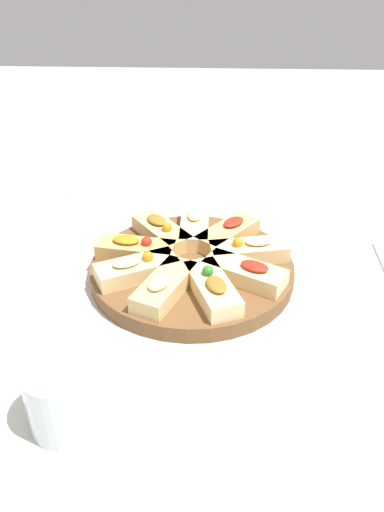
{
  "coord_description": "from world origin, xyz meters",
  "views": [
    {
      "loc": [
        -0.63,
        -0.03,
        0.43
      ],
      "look_at": [
        0.0,
        0.0,
        0.04
      ],
      "focal_mm": 35.0,
      "sensor_mm": 36.0,
      "label": 1
    }
  ],
  "objects": [
    {
      "name": "ground_plane",
      "position": [
        0.0,
        0.0,
        0.0
      ],
      "size": [
        3.0,
        3.0,
        0.0
      ],
      "primitive_type": "plane",
      "color": "beige"
    },
    {
      "name": "focaccia_slice_8",
      "position": [
        0.07,
        0.05,
        0.04
      ],
      "size": [
        0.12,
        0.11,
        0.04
      ],
      "color": "#DBB775",
      "rests_on": "serving_board"
    },
    {
      "name": "focaccia_slice_7",
      "position": [
        0.09,
        0.0,
        0.04
      ],
      "size": [
        0.12,
        0.05,
        0.03
      ],
      "color": "#E5C689",
      "rests_on": "serving_board"
    },
    {
      "name": "focaccia_slice_1",
      "position": [
        -0.04,
        0.08,
        0.04
      ],
      "size": [
        0.09,
        0.13,
        0.04
      ],
      "color": "#E5C689",
      "rests_on": "serving_board"
    },
    {
      "name": "focaccia_slice_4",
      "position": [
        -0.04,
        -0.08,
        0.04
      ],
      "size": [
        0.1,
        0.12,
        0.03
      ],
      "color": "#E5C689",
      "rests_on": "serving_board"
    },
    {
      "name": "focaccia_slice_0",
      "position": [
        0.01,
        0.09,
        0.04
      ],
      "size": [
        0.06,
        0.12,
        0.04
      ],
      "color": "tan",
      "rests_on": "serving_board"
    },
    {
      "name": "focaccia_slice_2",
      "position": [
        -0.08,
        0.03,
        0.04
      ],
      "size": [
        0.13,
        0.09,
        0.03
      ],
      "color": "#DBB775",
      "rests_on": "serving_board"
    },
    {
      "name": "focaccia_slice_5",
      "position": [
        0.02,
        -0.09,
        0.04
      ],
      "size": [
        0.07,
        0.12,
        0.04
      ],
      "color": "#E5C689",
      "rests_on": "serving_board"
    },
    {
      "name": "water_glass",
      "position": [
        -0.28,
        0.12,
        0.04
      ],
      "size": [
        0.08,
        0.08,
        0.08
      ],
      "primitive_type": "cylinder",
      "color": "silver",
      "rests_on": "ground_plane"
    },
    {
      "name": "serving_board",
      "position": [
        0.0,
        0.0,
        0.01
      ],
      "size": [
        0.31,
        0.31,
        0.02
      ],
      "primitive_type": "cylinder",
      "color": "brown",
      "rests_on": "ground_plane"
    },
    {
      "name": "plate_right",
      "position": [
        0.18,
        0.34,
        0.01
      ],
      "size": [
        0.23,
        0.23,
        0.02
      ],
      "color": "white",
      "rests_on": "ground_plane"
    },
    {
      "name": "focaccia_slice_3",
      "position": [
        -0.08,
        -0.03,
        0.04
      ],
      "size": [
        0.13,
        0.08,
        0.04
      ],
      "color": "#E5C689",
      "rests_on": "serving_board"
    },
    {
      "name": "focaccia_slice_6",
      "position": [
        0.07,
        -0.05,
        0.04
      ],
      "size": [
        0.12,
        0.11,
        0.03
      ],
      "color": "tan",
      "rests_on": "serving_board"
    }
  ]
}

